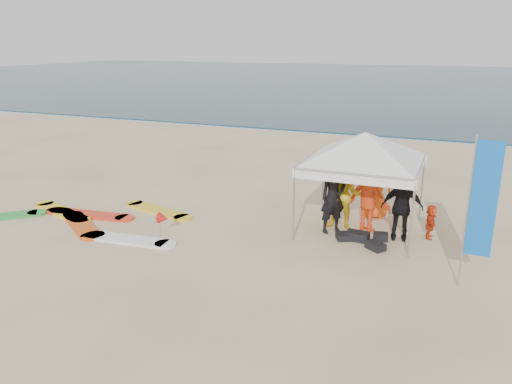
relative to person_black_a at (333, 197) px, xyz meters
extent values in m
plane|color=beige|center=(-2.36, -3.66, -0.98)|extent=(120.00, 120.00, 0.00)
cube|color=#0C2633|center=(-2.36, 56.34, -0.94)|extent=(160.00, 84.00, 0.08)
cube|color=silver|center=(-2.36, 14.54, -0.97)|extent=(160.00, 1.20, 0.01)
imported|color=black|center=(0.00, 0.00, 0.00)|extent=(0.84, 0.83, 1.95)
imported|color=yellow|center=(0.20, 0.28, -0.02)|extent=(0.94, 0.74, 1.91)
imported|color=red|center=(0.86, 0.47, -0.03)|extent=(1.40, 1.10, 1.90)
imported|color=black|center=(1.74, 0.08, -0.10)|extent=(1.06, 0.53, 1.75)
imported|color=#FF6016|center=(0.85, 1.59, -0.06)|extent=(1.01, 0.79, 1.83)
imported|color=red|center=(2.43, 0.52, -0.53)|extent=(0.29, 0.83, 0.89)
cylinder|color=#A5A5A8|center=(-0.76, 1.86, -0.03)|extent=(0.05, 0.05, 1.89)
cylinder|color=#A5A5A8|center=(2.07, 1.86, -0.03)|extent=(0.05, 0.05, 1.89)
cylinder|color=#A5A5A8|center=(-0.76, -0.97, -0.03)|extent=(0.05, 0.05, 1.89)
cylinder|color=#A5A5A8|center=(2.07, -0.97, -0.03)|extent=(0.05, 0.05, 1.89)
cube|color=white|center=(0.65, -0.97, 0.79)|extent=(2.93, 0.02, 0.24)
cube|color=white|center=(0.65, 1.86, 0.79)|extent=(2.93, 0.02, 0.24)
cube|color=white|center=(-0.76, 0.44, 0.79)|extent=(0.02, 2.93, 0.24)
cube|color=white|center=(2.07, 0.44, 0.79)|extent=(0.02, 2.93, 0.24)
pyramid|color=white|center=(0.65, 0.44, 1.66)|extent=(4.00, 4.00, 0.75)
cylinder|color=#A5A5A8|center=(3.17, -1.99, 0.60)|extent=(0.04, 0.04, 3.16)
cube|color=blue|center=(3.44, -1.99, 0.92)|extent=(0.50, 0.03, 2.34)
cylinder|color=#A5A5A8|center=(-4.05, -1.98, -0.68)|extent=(0.02, 0.02, 0.60)
cone|color=red|center=(-3.93, -1.98, -0.48)|extent=(0.28, 0.28, 0.28)
cube|color=black|center=(0.75, -0.34, -0.87)|extent=(0.59, 0.40, 0.22)
cube|color=black|center=(1.27, -0.76, -0.89)|extent=(0.55, 0.51, 0.18)
cube|color=black|center=(0.47, -0.38, -0.90)|extent=(0.62, 0.57, 0.16)
cube|color=black|center=(1.30, -0.13, -0.88)|extent=(0.40, 0.32, 0.20)
cube|color=white|center=(-4.59, -2.59, -0.94)|extent=(2.06, 0.72, 0.07)
cube|color=yellow|center=(-7.73, -1.54, -0.94)|extent=(2.23, 1.26, 0.07)
cube|color=yellow|center=(-5.19, -0.36, -0.94)|extent=(2.22, 1.10, 0.07)
cube|color=red|center=(-6.83, -1.42, -0.94)|extent=(2.34, 0.77, 0.07)
cube|color=green|center=(-8.94, -2.43, -0.94)|extent=(1.58, 1.49, 0.07)
cube|color=#E05312|center=(-6.43, -2.20, -0.94)|extent=(1.93, 1.58, 0.07)
camera|label=1|loc=(2.82, -12.22, 3.87)|focal=35.00mm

